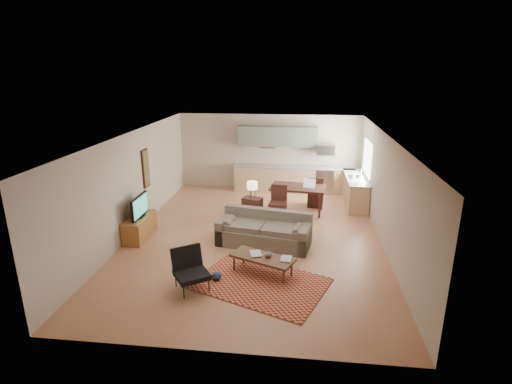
# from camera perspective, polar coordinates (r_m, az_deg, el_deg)

# --- Properties ---
(room) EXTENTS (9.00, 9.00, 9.00)m
(room) POSITION_cam_1_polar(r_m,az_deg,el_deg) (10.16, -0.19, 0.57)
(room) COLOR #AE6F4C
(room) RESTS_ON ground
(kitchen_counter_back) EXTENTS (4.26, 0.64, 0.92)m
(kitchen_counter_back) POSITION_cam_1_polar(r_m,az_deg,el_deg) (14.36, 5.34, 1.89)
(kitchen_counter_back) COLOR tan
(kitchen_counter_back) RESTS_ON ground
(kitchen_counter_right) EXTENTS (0.64, 2.26, 0.92)m
(kitchen_counter_right) POSITION_cam_1_polar(r_m,az_deg,el_deg) (13.34, 13.96, 0.21)
(kitchen_counter_right) COLOR tan
(kitchen_counter_right) RESTS_ON ground
(kitchen_range) EXTENTS (0.62, 0.62, 0.90)m
(kitchen_range) POSITION_cam_1_polar(r_m,az_deg,el_deg) (14.38, 9.73, 1.69)
(kitchen_range) COLOR #A5A8AD
(kitchen_range) RESTS_ON ground
(kitchen_microwave) EXTENTS (0.62, 0.40, 0.35)m
(kitchen_microwave) POSITION_cam_1_polar(r_m,az_deg,el_deg) (14.15, 9.95, 6.01)
(kitchen_microwave) COLOR #A5A8AD
(kitchen_microwave) RESTS_ON room
(upper_cabinets) EXTENTS (2.80, 0.34, 0.70)m
(upper_cabinets) POSITION_cam_1_polar(r_m,az_deg,el_deg) (14.20, 3.08, 7.93)
(upper_cabinets) COLOR slate
(upper_cabinets) RESTS_ON room
(window_right) EXTENTS (0.02, 1.40, 1.05)m
(window_right) POSITION_cam_1_polar(r_m,az_deg,el_deg) (13.11, 15.61, 4.72)
(window_right) COLOR white
(window_right) RESTS_ON room
(wall_art_left) EXTENTS (0.06, 0.42, 1.10)m
(wall_art_left) POSITION_cam_1_polar(r_m,az_deg,el_deg) (11.74, -15.44, 3.28)
(wall_art_left) COLOR olive
(wall_art_left) RESTS_ON room
(triptych) EXTENTS (1.70, 0.04, 0.50)m
(triptych) POSITION_cam_1_polar(r_m,az_deg,el_deg) (14.40, 1.51, 7.27)
(triptych) COLOR #F6EAC4
(triptych) RESTS_ON room
(rug) EXTENTS (3.10, 2.66, 0.02)m
(rug) POSITION_cam_1_polar(r_m,az_deg,el_deg) (8.51, 0.57, -12.86)
(rug) COLOR maroon
(rug) RESTS_ON floor
(sofa) EXTENTS (2.55, 1.46, 0.83)m
(sofa) POSITION_cam_1_polar(r_m,az_deg,el_deg) (10.03, 1.13, -5.34)
(sofa) COLOR #686154
(sofa) RESTS_ON floor
(coffee_table) EXTENTS (1.48, 1.05, 0.42)m
(coffee_table) POSITION_cam_1_polar(r_m,az_deg,el_deg) (8.77, 0.92, -10.40)
(coffee_table) COLOR #4E3320
(coffee_table) RESTS_ON floor
(book_a) EXTENTS (0.41, 0.45, 0.03)m
(book_a) POSITION_cam_1_polar(r_m,az_deg,el_deg) (8.75, -0.83, -8.86)
(book_a) COLOR maroon
(book_a) RESTS_ON coffee_table
(book_b) EXTENTS (0.30, 0.36, 0.02)m
(book_b) POSITION_cam_1_polar(r_m,az_deg,el_deg) (8.60, 3.56, -9.42)
(book_b) COLOR navy
(book_b) RESTS_ON coffee_table
(vase) EXTENTS (0.21, 0.21, 0.17)m
(vase) POSITION_cam_1_polar(r_m,az_deg,el_deg) (8.63, 1.76, -8.74)
(vase) COLOR black
(vase) RESTS_ON coffee_table
(armchair) EXTENTS (1.01, 1.01, 0.83)m
(armchair) POSITION_cam_1_polar(r_m,az_deg,el_deg) (8.21, -9.19, -11.05)
(armchair) COLOR black
(armchair) RESTS_ON floor
(tv_credenza) EXTENTS (0.48, 1.26, 0.58)m
(tv_credenza) POSITION_cam_1_polar(r_m,az_deg,el_deg) (10.91, -16.28, -4.85)
(tv_credenza) COLOR brown
(tv_credenza) RESTS_ON floor
(tv) EXTENTS (0.10, 0.97, 0.58)m
(tv) POSITION_cam_1_polar(r_m,az_deg,el_deg) (10.69, -16.30, -1.99)
(tv) COLOR black
(tv) RESTS_ON tv_credenza
(console_table) EXTENTS (0.63, 0.52, 0.63)m
(console_table) POSITION_cam_1_polar(r_m,az_deg,el_deg) (11.78, -0.53, -2.29)
(console_table) COLOR #341915
(console_table) RESTS_ON floor
(table_lamp) EXTENTS (0.42, 0.42, 0.51)m
(table_lamp) POSITION_cam_1_polar(r_m,az_deg,el_deg) (11.60, -0.54, 0.35)
(table_lamp) COLOR beige
(table_lamp) RESTS_ON console_table
(dining_table) EXTENTS (1.74, 1.13, 0.83)m
(dining_table) POSITION_cam_1_polar(r_m,az_deg,el_deg) (12.30, 5.96, -1.05)
(dining_table) COLOR #341915
(dining_table) RESTS_ON floor
(dining_chair_near) EXTENTS (0.53, 0.55, 1.00)m
(dining_chair_near) POSITION_cam_1_polar(r_m,az_deg,el_deg) (11.68, 3.11, -1.54)
(dining_chair_near) COLOR #341915
(dining_chair_near) RESTS_ON floor
(dining_chair_far) EXTENTS (0.53, 0.55, 0.99)m
(dining_chair_far) POSITION_cam_1_polar(r_m,az_deg,el_deg) (12.90, 8.55, 0.12)
(dining_chair_far) COLOR #341915
(dining_chair_far) RESTS_ON floor
(laptop) EXTENTS (0.39, 0.32, 0.26)m
(laptop) POSITION_cam_1_polar(r_m,az_deg,el_deg) (12.04, 7.58, 1.19)
(laptop) COLOR #A5A8AD
(laptop) RESTS_ON dining_table
(soap_bottle) EXTENTS (0.12, 0.12, 0.19)m
(soap_bottle) POSITION_cam_1_polar(r_m,az_deg,el_deg) (12.99, 13.80, 2.31)
(soap_bottle) COLOR #F6EAC4
(soap_bottle) RESTS_ON kitchen_counter_right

